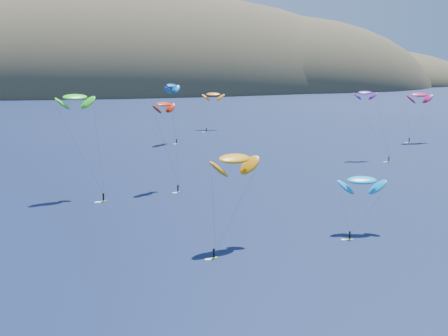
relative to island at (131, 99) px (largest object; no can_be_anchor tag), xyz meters
name	(u,v)px	position (x,y,z in m)	size (l,w,h in m)	color
island	(131,99)	(0.00, 0.00, 0.00)	(730.00, 300.00, 210.00)	#3D3526
kitesurfer_2	(235,159)	(-34.05, -504.80, 25.56)	(11.59, 12.20, 17.55)	#A6DD18
kitesurfer_3	(75,97)	(-59.45, -459.39, 33.40)	(10.86, 13.27, 25.25)	#A6DD18
kitesurfer_4	(172,86)	(-23.46, -378.46, 31.59)	(9.17, 10.38, 23.48)	#A6DD18
kitesurfer_5	(362,180)	(-9.19, -503.26, 20.21)	(9.98, 8.59, 11.87)	#A6DD18
kitesurfer_6	(365,93)	(29.23, -427.87, 31.13)	(8.34, 12.31, 22.48)	#A6DD18
kitesurfer_8	(420,95)	(66.16, -398.90, 28.14)	(11.29, 6.10, 20.35)	#A6DD18
kitesurfer_9	(164,104)	(-38.60, -456.30, 31.13)	(7.62, 10.92, 22.46)	#A6DD18
kitesurfer_11	(213,94)	(0.90, -341.40, 25.76)	(11.28, 14.54, 17.62)	#A6DD18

